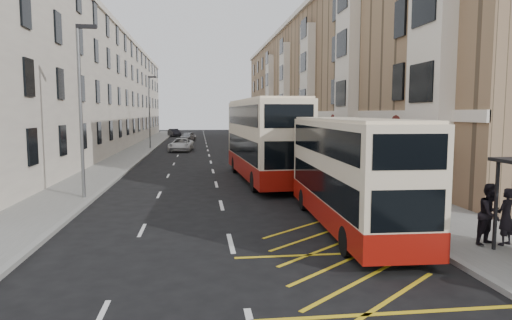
{
  "coord_description": "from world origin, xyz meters",
  "views": [
    {
      "loc": [
        -0.97,
        -10.12,
        4.14
      ],
      "look_at": [
        1.41,
        8.82,
        2.15
      ],
      "focal_mm": 32.0,
      "sensor_mm": 36.0,
      "label": 1
    }
  ],
  "objects": [
    {
      "name": "street_lamp_near",
      "position": [
        -6.35,
        12.0,
        4.64
      ],
      "size": [
        0.93,
        0.18,
        8.0
      ],
      "color": "slate",
      "rests_on": "pavement_left"
    },
    {
      "name": "kerb_left",
      "position": [
        -6.0,
        30.0,
        0.07
      ],
      "size": [
        0.25,
        120.0,
        0.15
      ],
      "primitive_type": "cube",
      "color": "gray",
      "rests_on": "ground"
    },
    {
      "name": "white_van",
      "position": [
        -2.85,
        39.36,
        0.69
      ],
      "size": [
        2.8,
        5.18,
        1.38
      ],
      "primitive_type": "imported",
      "rotation": [
        0.0,
        0.0,
        -0.11
      ],
      "color": "silver",
      "rests_on": "ground"
    },
    {
      "name": "car_dark",
      "position": [
        -5.2,
        70.07,
        0.66
      ],
      "size": [
        2.57,
        4.22,
        1.31
      ],
      "primitive_type": "imported",
      "rotation": [
        0.0,
        0.0,
        0.32
      ],
      "color": "black",
      "rests_on": "ground"
    },
    {
      "name": "car_silver",
      "position": [
        -2.55,
        56.41,
        0.67
      ],
      "size": [
        2.75,
        4.21,
        1.33
      ],
      "primitive_type": "imported",
      "rotation": [
        0.0,
        0.0,
        -0.33
      ],
      "color": "#93969A",
      "rests_on": "ground"
    },
    {
      "name": "double_decker_rear",
      "position": [
        2.93,
        17.11,
        2.51
      ],
      "size": [
        3.46,
        12.47,
        4.92
      ],
      "rotation": [
        0.0,
        0.0,
        0.05
      ],
      "color": "beige",
      "rests_on": "ground"
    },
    {
      "name": "kerb_right",
      "position": [
        6.0,
        30.0,
        0.07
      ],
      "size": [
        0.25,
        120.0,
        0.15
      ],
      "primitive_type": "cube",
      "color": "gray",
      "rests_on": "ground"
    },
    {
      "name": "pedestrian_near",
      "position": [
        8.17,
        2.29,
        1.02
      ],
      "size": [
        0.75,
        0.65,
        1.74
      ],
      "primitive_type": "imported",
      "rotation": [
        0.0,
        0.0,
        3.59
      ],
      "color": "black",
      "rests_on": "pavement_right"
    },
    {
      "name": "pedestrian_mid",
      "position": [
        7.75,
        2.38,
        1.09
      ],
      "size": [
        1.12,
        1.01,
        1.87
      ],
      "primitive_type": "imported",
      "rotation": [
        0.0,
        0.0,
        0.4
      ],
      "color": "black",
      "rests_on": "pavement_right"
    },
    {
      "name": "ground",
      "position": [
        0.0,
        0.0,
        0.0
      ],
      "size": [
        200.0,
        200.0,
        0.0
      ],
      "primitive_type": "plane",
      "color": "black",
      "rests_on": "ground"
    },
    {
      "name": "terrace_left",
      "position": [
        -13.43,
        45.5,
        6.52
      ],
      "size": [
        9.18,
        79.0,
        13.25
      ],
      "color": "silver",
      "rests_on": "ground"
    },
    {
      "name": "road_markings",
      "position": [
        0.0,
        45.0,
        0.01
      ],
      "size": [
        10.0,
        110.0,
        0.01
      ],
      "primitive_type": null,
      "color": "silver",
      "rests_on": "ground"
    },
    {
      "name": "street_lamp_far",
      "position": [
        -6.35,
        42.0,
        4.64
      ],
      "size": [
        0.93,
        0.18,
        8.0
      ],
      "color": "slate",
      "rests_on": "pavement_left"
    },
    {
      "name": "car_red",
      "position": [
        5.2,
        61.88,
        0.75
      ],
      "size": [
        2.61,
        5.35,
        1.5
      ],
      "primitive_type": "imported",
      "rotation": [
        0.0,
        0.0,
        3.04
      ],
      "color": "#A40B11",
      "rests_on": "ground"
    },
    {
      "name": "guard_railing",
      "position": [
        6.25,
        5.75,
        0.86
      ],
      "size": [
        0.06,
        6.56,
        1.01
      ],
      "color": "red",
      "rests_on": "pavement_right"
    },
    {
      "name": "pedestrian_far",
      "position": [
        6.35,
        7.25,
        0.99
      ],
      "size": [
        1.04,
        0.92,
        1.69
      ],
      "primitive_type": "imported",
      "rotation": [
        0.0,
        0.0,
        2.51
      ],
      "color": "black",
      "rests_on": "pavement_right"
    },
    {
      "name": "double_decker_front",
      "position": [
        4.34,
        5.37,
        2.01
      ],
      "size": [
        2.58,
        9.94,
        3.94
      ],
      "rotation": [
        0.0,
        0.0,
        -0.03
      ],
      "color": "beige",
      "rests_on": "ground"
    },
    {
      "name": "terrace_right",
      "position": [
        14.88,
        45.38,
        7.52
      ],
      "size": [
        10.75,
        79.0,
        15.25
      ],
      "color": "#9B7B5A",
      "rests_on": "ground"
    },
    {
      "name": "pavement_right",
      "position": [
        8.0,
        30.0,
        0.07
      ],
      "size": [
        4.0,
        120.0,
        0.15
      ],
      "primitive_type": "cube",
      "color": "slate",
      "rests_on": "ground"
    },
    {
      "name": "pavement_left",
      "position": [
        -7.5,
        30.0,
        0.07
      ],
      "size": [
        3.0,
        120.0,
        0.15
      ],
      "primitive_type": "cube",
      "color": "slate",
      "rests_on": "ground"
    }
  ]
}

